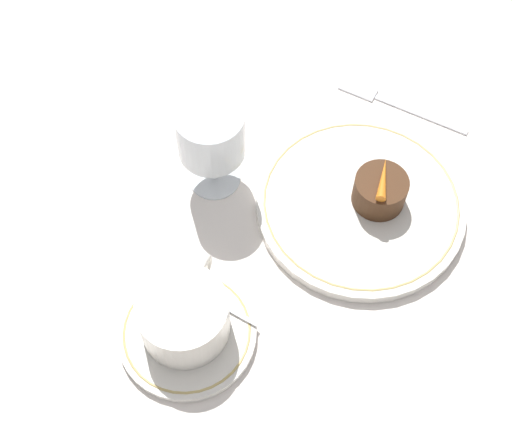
# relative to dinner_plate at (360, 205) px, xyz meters

# --- Properties ---
(ground_plane) EXTENTS (3.00, 3.00, 0.00)m
(ground_plane) POSITION_rel_dinner_plate_xyz_m (-0.02, 0.05, -0.01)
(ground_plane) COLOR white
(dinner_plate) EXTENTS (0.25, 0.25, 0.01)m
(dinner_plate) POSITION_rel_dinner_plate_xyz_m (0.00, 0.00, 0.00)
(dinner_plate) COLOR white
(dinner_plate) RESTS_ON ground_plane
(saucer) EXTENTS (0.15, 0.15, 0.01)m
(saucer) POSITION_rel_dinner_plate_xyz_m (-0.22, 0.13, -0.00)
(saucer) COLOR white
(saucer) RESTS_ON ground_plane
(coffee_cup) EXTENTS (0.12, 0.10, 0.06)m
(coffee_cup) POSITION_rel_dinner_plate_xyz_m (-0.22, 0.14, 0.03)
(coffee_cup) COLOR white
(coffee_cup) RESTS_ON saucer
(spoon) EXTENTS (0.03, 0.11, 0.00)m
(spoon) POSITION_rel_dinner_plate_xyz_m (-0.18, 0.13, 0.00)
(spoon) COLOR silver
(spoon) RESTS_ON saucer
(wine_glass) EXTENTS (0.08, 0.08, 0.13)m
(wine_glass) POSITION_rel_dinner_plate_xyz_m (-0.02, 0.18, 0.08)
(wine_glass) COLOR silver
(wine_glass) RESTS_ON ground_plane
(fork) EXTENTS (0.04, 0.18, 0.01)m
(fork) POSITION_rel_dinner_plate_xyz_m (0.17, 0.01, -0.01)
(fork) COLOR silver
(fork) RESTS_ON ground_plane
(dessert_cake) EXTENTS (0.06, 0.06, 0.04)m
(dessert_cake) POSITION_rel_dinner_plate_xyz_m (0.01, -0.02, 0.03)
(dessert_cake) COLOR #4C2D19
(dessert_cake) RESTS_ON dinner_plate
(carrot_garnish) EXTENTS (0.06, 0.02, 0.01)m
(carrot_garnish) POSITION_rel_dinner_plate_xyz_m (0.01, -0.02, 0.05)
(carrot_garnish) COLOR orange
(carrot_garnish) RESTS_ON dessert_cake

